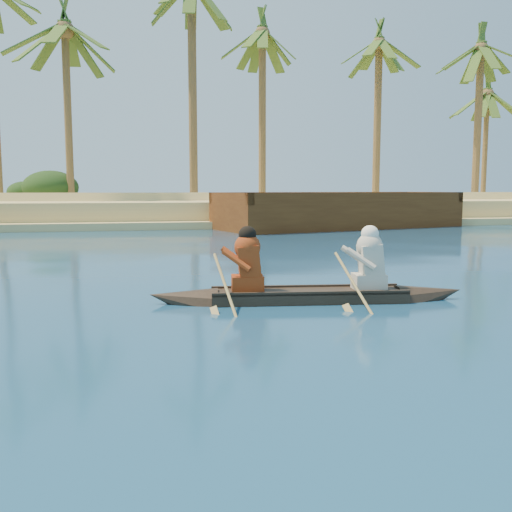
{
  "coord_description": "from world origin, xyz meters",
  "views": [
    {
      "loc": [
        -7.35,
        -5.67,
        1.98
      ],
      "look_at": [
        -4.97,
        5.26,
        0.66
      ],
      "focal_mm": 40.0,
      "sensor_mm": 36.0,
      "label": 1
    }
  ],
  "objects": [
    {
      "name": "canoe",
      "position": [
        -4.34,
        3.81,
        0.3
      ],
      "size": [
        5.63,
        1.43,
        1.54
      ],
      "rotation": [
        0.0,
        0.0,
        -0.12
      ],
      "color": "#30231A",
      "rests_on": "ground"
    },
    {
      "name": "sandy_embankment",
      "position": [
        0.0,
        46.89,
        0.53
      ],
      "size": [
        150.0,
        51.0,
        1.5
      ],
      "color": "#D6C679",
      "rests_on": "ground"
    },
    {
      "name": "palm_grove",
      "position": [
        0.0,
        35.0,
        8.0
      ],
      "size": [
        110.0,
        14.0,
        16.0
      ],
      "primitive_type": null,
      "color": "#3D5E21",
      "rests_on": "ground"
    },
    {
      "name": "barge_mid",
      "position": [
        3.1,
        22.0,
        0.75
      ],
      "size": [
        13.45,
        7.49,
        2.13
      ],
      "rotation": [
        0.0,
        0.0,
        0.27
      ],
      "color": "brown",
      "rests_on": "ground"
    },
    {
      "name": "shrub_cluster",
      "position": [
        0.0,
        31.5,
        1.2
      ],
      "size": [
        100.0,
        6.0,
        2.4
      ],
      "primitive_type": null,
      "color": "#193613",
      "rests_on": "ground"
    }
  ]
}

